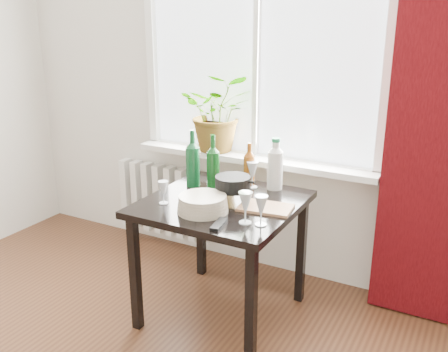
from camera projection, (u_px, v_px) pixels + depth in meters
The scene contains 19 objects.
window at pixel (258, 40), 3.19m from camera, with size 1.72×0.08×1.62m.
windowsill at pixel (252, 159), 3.37m from camera, with size 1.72×0.20×0.04m.
curtain at pixel (438, 104), 2.70m from camera, with size 0.50×0.12×2.56m.
radiator at pixel (165, 200), 3.88m from camera, with size 0.80×0.10×0.55m.
table at pixel (222, 216), 2.88m from camera, with size 0.85×0.85×0.74m.
potted_plant at pixel (219, 112), 3.42m from camera, with size 0.49×0.42×0.54m, color #317820.
wine_bottle_left at pixel (193, 158), 3.05m from camera, with size 0.08×0.08×0.36m, color #0C411E, non-canonical shape.
wine_bottle_right at pixel (213, 161), 3.02m from camera, with size 0.08×0.08×0.34m, color #0C4013, non-canonical shape.
bottle_amber at pixel (249, 164), 3.06m from camera, with size 0.07×0.07×0.28m, color brown, non-canonical shape.
cleaning_bottle at pixel (275, 163), 3.00m from camera, with size 0.09×0.09×0.33m, color silver, non-canonical shape.
wineglass_front_right at pixel (245, 207), 2.52m from camera, with size 0.07×0.07×0.17m, color silver, non-canonical shape.
wineglass_far_right at pixel (261, 210), 2.50m from camera, with size 0.07×0.07×0.16m, color #B3BBC1, non-canonical shape.
wineglass_back_center at pixel (252, 174), 3.04m from camera, with size 0.07×0.07×0.17m, color silver, non-canonical shape.
wineglass_back_left at pixel (211, 169), 3.18m from camera, with size 0.06×0.06×0.15m, color #B0B5BD, non-canonical shape.
wineglass_front_left at pixel (163, 192), 2.79m from camera, with size 0.06×0.06×0.14m, color silver, non-canonical shape.
plate_stack at pixel (203, 204), 2.68m from camera, with size 0.28×0.28×0.09m, color #B9AE99.
fondue_pot at pixel (233, 189), 2.80m from camera, with size 0.23×0.20×0.16m, color black, non-canonical shape.
tv_remote at pixel (219, 224), 2.52m from camera, with size 0.04×0.15×0.02m, color black.
cutting_board at pixel (265, 208), 2.73m from camera, with size 0.29×0.19×0.02m, color #986945.
Camera 1 is at (1.38, -0.79, 1.76)m, focal length 40.00 mm.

